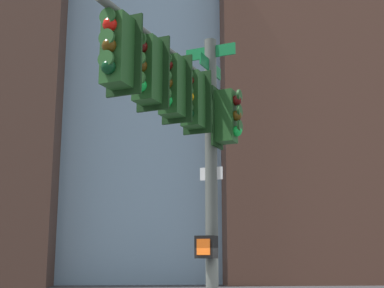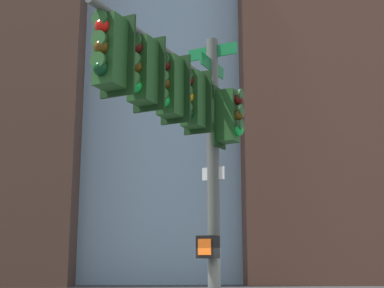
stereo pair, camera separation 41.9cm
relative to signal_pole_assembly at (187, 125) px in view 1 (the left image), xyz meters
The scene contains 3 objects.
signal_pole_assembly is the anchor object (origin of this frame).
building_brick_midblock 48.11m from the signal_pole_assembly, 69.19° to the left, with size 19.17×14.29×45.49m, color brown.
building_glass_tower 60.07m from the signal_pole_assembly, 87.51° to the left, with size 23.69×33.10×62.59m, color #7A99B2.
Camera 1 is at (-1.47, -9.74, 2.36)m, focal length 50.04 mm.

